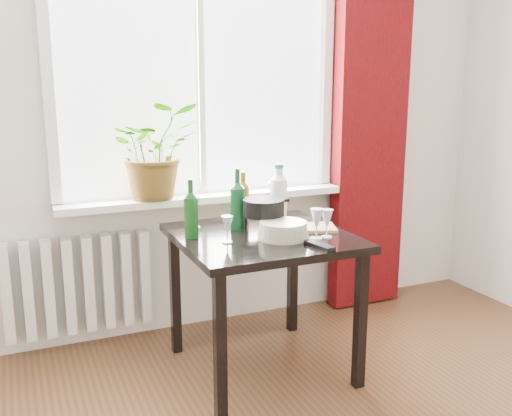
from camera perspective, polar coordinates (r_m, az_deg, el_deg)
name	(u,v)px	position (r m, az deg, el deg)	size (l,w,h in m)	color
window	(199,63)	(3.39, -5.72, 14.24)	(1.72, 0.08, 1.62)	white
windowsill	(206,198)	(3.38, -5.07, 1.05)	(1.72, 0.20, 0.04)	white
curtain	(371,113)	(3.80, 11.38, 9.27)	(0.50, 0.12, 2.56)	#3A0507
radiator	(79,285)	(3.38, -17.33, -7.32)	(0.80, 0.10, 0.55)	silver
table	(262,251)	(2.92, 0.61, -4.35)	(0.85, 0.85, 0.74)	black
potted_plant	(155,151)	(3.26, -10.07, 5.65)	(0.49, 0.42, 0.54)	#307C21
wine_bottle_left	(191,208)	(2.81, -6.52, -0.03)	(0.07, 0.07, 0.30)	#0C3F10
wine_bottle_right	(237,199)	(2.95, -1.87, 0.94)	(0.08, 0.08, 0.32)	#0B3C1A
bottle_amber	(243,196)	(3.14, -1.30, 1.25)	(0.07, 0.07, 0.28)	brown
cleaning_bottle	(279,192)	(3.14, 2.28, 1.65)	(0.09, 0.09, 0.33)	silver
wineglass_front_right	(317,224)	(2.80, 6.08, -1.57)	(0.07, 0.07, 0.15)	silver
wineglass_far_right	(327,223)	(2.83, 7.09, -1.52)	(0.06, 0.06, 0.15)	silver
wineglass_back_center	(275,199)	(3.23, 1.91, 0.88)	(0.09, 0.09, 0.21)	silver
wineglass_back_left	(194,212)	(3.02, -6.25, -0.38)	(0.07, 0.07, 0.17)	white
wineglass_front_left	(227,229)	(2.72, -2.89, -2.13)	(0.06, 0.06, 0.13)	silver
plate_stack	(283,230)	(2.81, 2.72, -2.23)	(0.25, 0.25, 0.08)	#B9B499
fondue_pot	(263,215)	(2.93, 0.73, -0.71)	(0.25, 0.21, 0.17)	black
tv_remote	(319,245)	(2.68, 6.37, -3.73)	(0.05, 0.17, 0.02)	black
cutting_board	(308,228)	(3.00, 5.18, -1.98)	(0.29, 0.18, 0.02)	#9E7D47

